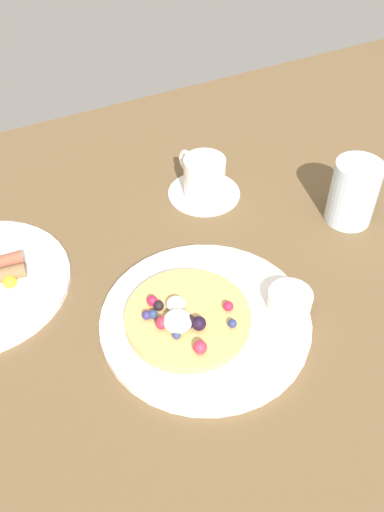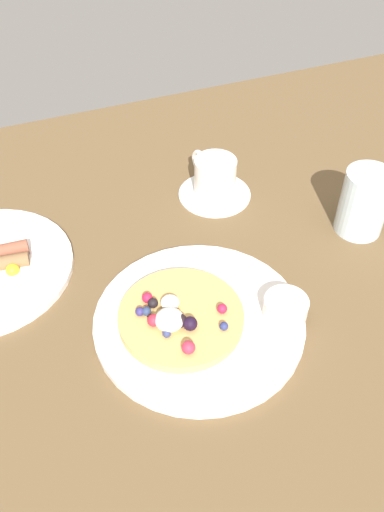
{
  "view_description": "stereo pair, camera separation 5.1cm",
  "coord_description": "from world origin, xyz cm",
  "px_view_note": "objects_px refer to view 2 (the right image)",
  "views": [
    {
      "loc": [
        -22.24,
        -43.46,
        57.35
      ],
      "look_at": [
        2.42,
        4.48,
        4.0
      ],
      "focal_mm": 37.49,
      "sensor_mm": 36.0,
      "label": 1
    },
    {
      "loc": [
        -17.61,
        -45.57,
        57.35
      ],
      "look_at": [
        2.42,
        4.48,
        4.0
      ],
      "focal_mm": 37.49,
      "sensor_mm": 36.0,
      "label": 2
    }
  ],
  "objects_px": {
    "coffee_cup": "(215,176)",
    "water_glass": "(364,202)",
    "syrup_ramekin": "(286,307)",
    "pancake_plate": "(196,322)",
    "coffee_saucer": "(215,193)"
  },
  "relations": [
    {
      "from": "pancake_plate",
      "to": "water_glass",
      "type": "distance_m",
      "value": 0.33
    },
    {
      "from": "syrup_ramekin",
      "to": "water_glass",
      "type": "height_order",
      "value": "water_glass"
    },
    {
      "from": "water_glass",
      "to": "coffee_cup",
      "type": "bearing_deg",
      "value": 137.2
    },
    {
      "from": "coffee_cup",
      "to": "water_glass",
      "type": "xyz_separation_m",
      "value": [
        0.18,
        -0.17,
        0.01
      ]
    },
    {
      "from": "syrup_ramekin",
      "to": "coffee_saucer",
      "type": "height_order",
      "value": "syrup_ramekin"
    },
    {
      "from": "pancake_plate",
      "to": "coffee_saucer",
      "type": "relative_size",
      "value": 2.29
    },
    {
      "from": "coffee_saucer",
      "to": "coffee_cup",
      "type": "distance_m",
      "value": 0.04
    },
    {
      "from": "pancake_plate",
      "to": "coffee_saucer",
      "type": "xyz_separation_m",
      "value": [
        0.14,
        0.25,
        -0.0
      ]
    },
    {
      "from": "water_glass",
      "to": "coffee_saucer",
      "type": "bearing_deg",
      "value": 137.47
    },
    {
      "from": "pancake_plate",
      "to": "coffee_saucer",
      "type": "bearing_deg",
      "value": 61.29
    },
    {
      "from": "syrup_ramekin",
      "to": "coffee_saucer",
      "type": "xyz_separation_m",
      "value": [
        0.02,
        0.28,
        -0.02
      ]
    },
    {
      "from": "pancake_plate",
      "to": "water_glass",
      "type": "relative_size",
      "value": 2.68
    },
    {
      "from": "coffee_cup",
      "to": "water_glass",
      "type": "bearing_deg",
      "value": -42.8
    },
    {
      "from": "coffee_cup",
      "to": "pancake_plate",
      "type": "bearing_deg",
      "value": -118.45
    },
    {
      "from": "syrup_ramekin",
      "to": "coffee_cup",
      "type": "distance_m",
      "value": 0.29
    }
  ]
}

